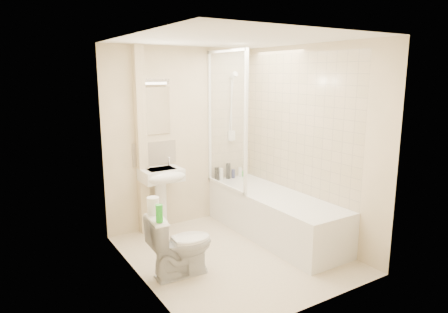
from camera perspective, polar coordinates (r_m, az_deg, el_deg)
floor at (r=4.75m, az=1.39°, el=-13.79°), size 2.50×2.50×0.00m
wall_back at (r=5.44m, az=-5.81°, el=2.71°), size 2.20×0.02×2.40m
wall_left at (r=3.89m, az=-12.19°, el=-1.13°), size 0.02×2.50×2.40m
wall_right at (r=5.05m, az=11.94°, el=1.82°), size 0.02×2.50×2.40m
ceiling at (r=4.30m, az=1.56°, el=16.42°), size 2.20×2.50×0.02m
tile_back at (r=5.77m, az=0.92°, el=5.54°), size 0.70×0.01×1.75m
tile_right at (r=5.16m, az=10.41°, el=4.61°), size 0.01×2.10×1.75m
pipe_boxing at (r=5.15m, az=-11.71°, el=2.01°), size 0.12×0.12×2.40m
splashback at (r=5.29m, az=-9.89°, el=0.47°), size 0.60×0.02×0.30m
mirror at (r=5.21m, az=-10.09°, el=6.41°), size 0.46×0.01×0.60m
strip_light at (r=5.17m, az=-10.14°, el=10.47°), size 0.42×0.07×0.07m
bathtub at (r=5.20m, az=7.16°, el=-8.11°), size 0.70×2.10×0.55m
shower_screen at (r=5.21m, az=0.31°, el=5.15°), size 0.04×0.92×1.80m
shower_fixture at (r=5.72m, az=1.15°, el=6.70°), size 0.10×0.16×0.99m
pedestal_sink at (r=5.17m, az=-8.80°, el=-3.67°), size 0.51×0.47×0.98m
bottle_black_a at (r=5.70m, az=-1.01°, el=-2.52°), size 0.06×0.06×0.19m
bottle_white_a at (r=5.74m, az=-0.45°, el=-2.52°), size 0.06×0.06×0.17m
bottle_black_b at (r=5.79m, az=0.61°, el=-2.10°), size 0.07×0.07×0.22m
bottle_blue at (r=5.85m, az=1.32°, el=-2.47°), size 0.05×0.05×0.13m
bottle_white_b at (r=5.92m, az=2.32°, el=-2.25°), size 0.05×0.05×0.14m
bottle_green at (r=5.95m, az=2.70°, el=-2.46°), size 0.06×0.06×0.08m
toilet at (r=4.21m, az=-6.19°, el=-12.33°), size 0.44×0.70×0.67m
toilet_roll_lower at (r=4.06m, az=-10.13°, el=-7.56°), size 0.10×0.10×0.09m
toilet_roll_upper at (r=4.03m, az=-10.11°, el=-6.36°), size 0.12×0.12×0.09m
green_bottle at (r=3.84m, az=-9.23°, el=-8.02°), size 0.07×0.07×0.17m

